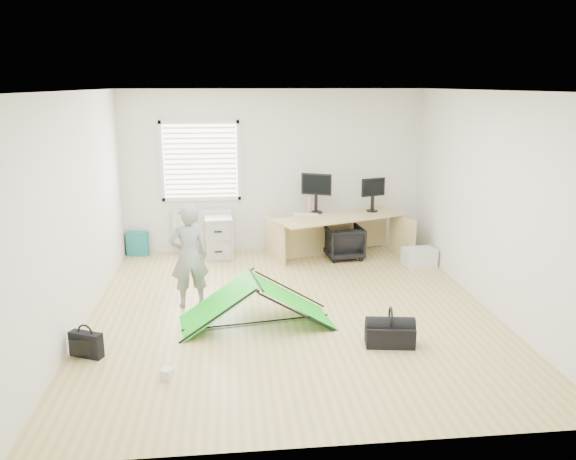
{
  "coord_description": "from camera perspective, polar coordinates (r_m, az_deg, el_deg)",
  "views": [
    {
      "loc": [
        -0.73,
        -6.55,
        2.78
      ],
      "look_at": [
        0.0,
        0.4,
        0.95
      ],
      "focal_mm": 35.0,
      "sensor_mm": 36.0,
      "label": 1
    }
  ],
  "objects": [
    {
      "name": "radiator",
      "position": [
        9.52,
        -8.64,
        0.33
      ],
      "size": [
        1.0,
        0.12,
        0.6
      ],
      "primitive_type": "cube",
      "color": "silver",
      "rests_on": "back_wall"
    },
    {
      "name": "back_wall",
      "position": [
        9.44,
        -1.5,
        5.95
      ],
      "size": [
        5.0,
        0.02,
        2.7
      ],
      "primitive_type": "cube",
      "color": "silver",
      "rests_on": "ground"
    },
    {
      "name": "white_box",
      "position": [
        5.73,
        -12.18,
        -14.09
      ],
      "size": [
        0.13,
        0.13,
        0.1
      ],
      "primitive_type": "cube",
      "rotation": [
        0.0,
        0.0,
        -0.39
      ],
      "color": "silver",
      "rests_on": "ground"
    },
    {
      "name": "thermos",
      "position": [
        9.21,
        2.21,
        2.59
      ],
      "size": [
        0.09,
        0.09,
        0.27
      ],
      "primitive_type": "cylinder",
      "rotation": [
        0.0,
        0.0,
        0.24
      ],
      "color": "#BD6975",
      "rests_on": "desk"
    },
    {
      "name": "keyboard",
      "position": [
        9.08,
        1.81,
        1.6
      ],
      "size": [
        0.4,
        0.14,
        0.02
      ],
      "primitive_type": "cube",
      "rotation": [
        0.0,
        0.0,
        -0.01
      ],
      "color": "beige",
      "rests_on": "desk"
    },
    {
      "name": "person",
      "position": [
        7.19,
        -10.01,
        -2.63
      ],
      "size": [
        0.55,
        0.42,
        1.34
      ],
      "primitive_type": "imported",
      "rotation": [
        0.0,
        0.0,
        3.37
      ],
      "color": "gray",
      "rests_on": "ground"
    },
    {
      "name": "kite",
      "position": [
        6.7,
        -3.22,
        -7.31
      ],
      "size": [
        1.88,
        1.04,
        0.55
      ],
      "primitive_type": null,
      "rotation": [
        0.0,
        0.0,
        0.15
      ],
      "color": "#12C718",
      "rests_on": "ground"
    },
    {
      "name": "monitor_left",
      "position": [
        9.19,
        2.86,
        3.22
      ],
      "size": [
        0.5,
        0.31,
        0.48
      ],
      "primitive_type": "cube",
      "rotation": [
        0.0,
        0.0,
        -0.43
      ],
      "color": "black",
      "rests_on": "desk"
    },
    {
      "name": "laptop_bag",
      "position": [
        6.34,
        -19.81,
        -10.89
      ],
      "size": [
        0.37,
        0.25,
        0.27
      ],
      "primitive_type": "cube",
      "rotation": [
        0.0,
        0.0,
        -0.43
      ],
      "color": "black",
      "rests_on": "ground"
    },
    {
      "name": "tote_bag",
      "position": [
        9.65,
        -15.01,
        -1.33
      ],
      "size": [
        0.36,
        0.21,
        0.4
      ],
      "primitive_type": "cube",
      "rotation": [
        0.0,
        0.0,
        -0.2
      ],
      "color": "#1D787C",
      "rests_on": "ground"
    },
    {
      "name": "office_chair",
      "position": [
        9.2,
        5.69,
        -1.24
      ],
      "size": [
        0.63,
        0.64,
        0.54
      ],
      "primitive_type": "imported",
      "rotation": [
        0.0,
        0.0,
        3.23
      ],
      "color": "black",
      "rests_on": "ground"
    },
    {
      "name": "ground",
      "position": [
        7.15,
        0.34,
        -8.2
      ],
      "size": [
        5.5,
        5.5,
        0.0
      ],
      "primitive_type": "plane",
      "color": "tan",
      "rests_on": "ground"
    },
    {
      "name": "window",
      "position": [
        9.35,
        -8.89,
        6.94
      ],
      "size": [
        1.2,
        0.06,
        1.2
      ],
      "primitive_type": "cube",
      "color": "silver",
      "rests_on": "back_wall"
    },
    {
      "name": "desk",
      "position": [
        9.12,
        5.28,
        -0.79
      ],
      "size": [
        2.21,
        1.39,
        0.72
      ],
      "primitive_type": "cube",
      "rotation": [
        0.0,
        0.0,
        0.37
      ],
      "color": "tan",
      "rests_on": "ground"
    },
    {
      "name": "filing_cabinet",
      "position": [
        9.29,
        -7.07,
        -0.67
      ],
      "size": [
        0.49,
        0.62,
        0.68
      ],
      "primitive_type": "cube",
      "rotation": [
        0.0,
        0.0,
        0.08
      ],
      "color": "#A6AAAB",
      "rests_on": "ground"
    },
    {
      "name": "duffel_bag",
      "position": [
        6.33,
        10.3,
        -10.46
      ],
      "size": [
        0.56,
        0.34,
        0.23
      ],
      "primitive_type": "cube",
      "rotation": [
        0.0,
        0.0,
        -0.15
      ],
      "color": "black",
      "rests_on": "ground"
    },
    {
      "name": "storage_crate",
      "position": [
        9.08,
        13.18,
        -2.67
      ],
      "size": [
        0.52,
        0.39,
        0.27
      ],
      "primitive_type": "cube",
      "rotation": [
        0.0,
        0.0,
        0.1
      ],
      "color": "silver",
      "rests_on": "ground"
    },
    {
      "name": "monitor_right",
      "position": [
        9.39,
        8.58,
        3.11
      ],
      "size": [
        0.44,
        0.23,
        0.41
      ],
      "primitive_type": "cube",
      "rotation": [
        0.0,
        0.0,
        0.32
      ],
      "color": "black",
      "rests_on": "desk"
    }
  ]
}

